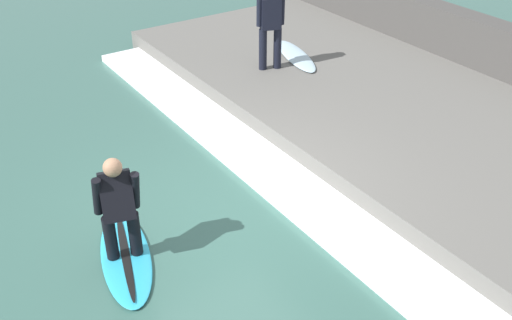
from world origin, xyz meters
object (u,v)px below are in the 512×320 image
(surfboard_riding, at_px, (126,256))
(surfer_riding, at_px, (118,204))
(surfer_waiting_near, at_px, (270,24))
(surfboard_waiting_near, at_px, (296,56))

(surfboard_riding, height_order, surfer_riding, surfer_riding)
(surfboard_riding, height_order, surfer_waiting_near, surfer_waiting_near)
(surfer_riding, bearing_deg, surfboard_riding, -90.00)
(surfboard_riding, xyz_separation_m, surfboard_waiting_near, (4.97, 3.20, 0.38))
(surfer_riding, xyz_separation_m, surfer_waiting_near, (4.23, 3.04, 0.43))
(surfboard_riding, xyz_separation_m, surfer_riding, (0.00, 0.00, 0.77))
(surfboard_riding, relative_size, surfer_waiting_near, 1.26)
(surfboard_riding, xyz_separation_m, surfer_waiting_near, (4.23, 3.04, 1.20))
(surfer_waiting_near, xyz_separation_m, surfboard_waiting_near, (0.73, 0.16, -0.82))
(surfboard_riding, bearing_deg, surfer_riding, 90.00)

